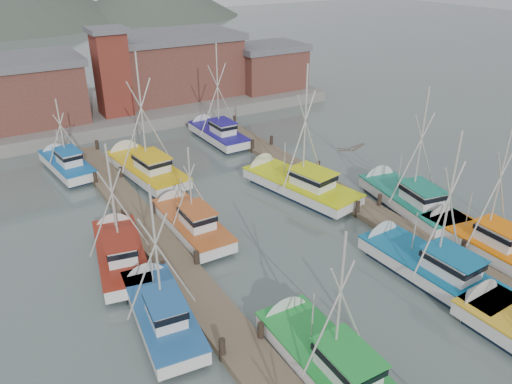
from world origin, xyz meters
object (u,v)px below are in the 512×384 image
boat_4 (324,358)px  boat_8 (189,222)px  boat_12 (143,167)px  lookout_tower (112,71)px

boat_4 → boat_8: boat_4 is taller
boat_8 → boat_12: 10.06m
lookout_tower → boat_8: 24.40m
lookout_tower → boat_12: 14.71m
lookout_tower → boat_4: bearing=-93.8°
lookout_tower → boat_8: (-2.60, -23.77, -4.88)m
boat_4 → boat_12: size_ratio=0.81×
boat_12 → lookout_tower: bearing=74.5°
boat_4 → boat_8: bearing=91.5°
lookout_tower → boat_12: (-2.09, -13.72, -4.86)m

